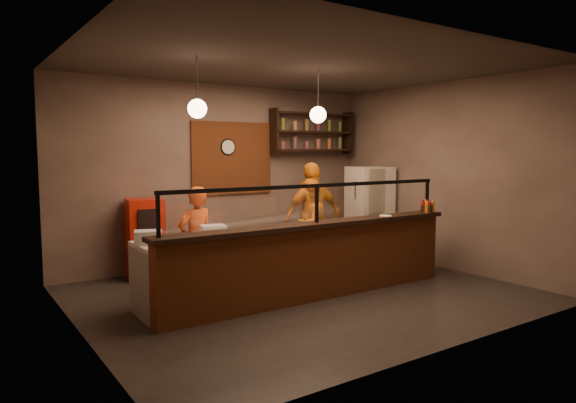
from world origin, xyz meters
TOP-DOWN VIEW (x-y plane):
  - floor at (0.00, 0.00)m, footprint 6.00×6.00m
  - ceiling at (0.00, 0.00)m, footprint 6.00×6.00m
  - wall_back at (0.00, 2.50)m, footprint 6.00×0.00m
  - wall_left at (-3.00, 0.00)m, footprint 0.00×5.00m
  - wall_right at (3.00, 0.00)m, footprint 0.00×5.00m
  - wall_front at (0.00, -2.50)m, footprint 6.00×0.00m
  - brick_patch at (0.20, 2.47)m, footprint 1.60×0.04m
  - service_counter at (0.00, -0.30)m, footprint 4.60×0.25m
  - counter_ledge at (0.00, -0.30)m, footprint 4.70×0.37m
  - worktop_cabinet at (0.00, 0.20)m, footprint 4.60×0.75m
  - worktop at (0.00, 0.20)m, footprint 4.60×0.75m
  - sneeze_guard at (0.00, -0.30)m, footprint 4.50×0.05m
  - wall_shelving at (1.90, 2.32)m, footprint 1.84×0.28m
  - wall_clock at (0.10, 2.46)m, footprint 0.30×0.04m
  - pendant_left at (-1.50, 0.20)m, footprint 0.24×0.24m
  - pendant_right at (0.40, 0.20)m, footprint 0.24×0.24m
  - cook_left at (-1.28, 0.81)m, footprint 0.62×0.47m
  - cook_mid at (0.95, 1.15)m, footprint 0.93×0.84m
  - cook_right at (1.07, 1.20)m, footprint 1.10×0.51m
  - fridge at (2.60, 1.43)m, footprint 0.82×0.78m
  - red_cooler at (-1.55, 2.15)m, footprint 0.61×0.57m
  - pizza_dough at (0.77, 0.31)m, footprint 0.58×0.58m
  - prep_tub_a at (-2.15, 0.25)m, footprint 0.39×0.35m
  - prep_tub_b at (-1.28, 0.26)m, footprint 0.35×0.30m
  - prep_tub_c at (-1.53, -0.06)m, footprint 0.30×0.25m
  - rolling_pin at (-0.87, 0.15)m, footprint 0.34×0.15m
  - condiment_caddy at (2.20, -0.33)m, footprint 0.24×0.22m
  - pepper_mill at (2.16, -0.26)m, footprint 0.05×0.05m
  - small_plate at (1.25, -0.35)m, footprint 0.20×0.20m

SIDE VIEW (x-z plane):
  - floor at x=0.00m, z-range 0.00..0.00m
  - worktop_cabinet at x=0.00m, z-range 0.00..0.85m
  - service_counter at x=0.00m, z-range 0.00..1.00m
  - red_cooler at x=-1.55m, z-range 0.00..1.28m
  - cook_left at x=-1.28m, z-range 0.00..1.53m
  - cook_mid at x=0.95m, z-range 0.00..1.56m
  - fridge at x=2.60m, z-range 0.00..1.73m
  - worktop at x=0.00m, z-range 0.85..0.90m
  - pizza_dough at x=0.77m, z-range 0.90..0.91m
  - cook_right at x=1.07m, z-range 0.00..1.84m
  - rolling_pin at x=-0.87m, z-range 0.90..0.96m
  - prep_tub_c at x=-1.53m, z-range 0.90..1.04m
  - prep_tub_b at x=-1.28m, z-range 0.90..1.06m
  - prep_tub_a at x=-2.15m, z-range 0.90..1.06m
  - counter_ledge at x=0.00m, z-range 1.00..1.06m
  - small_plate at x=1.25m, z-range 1.06..1.07m
  - condiment_caddy at x=2.20m, z-range 1.06..1.17m
  - pepper_mill at x=2.16m, z-range 1.06..1.24m
  - sneeze_guard at x=0.00m, z-range 1.11..1.63m
  - wall_back at x=0.00m, z-range -1.40..4.60m
  - wall_left at x=-3.00m, z-range -0.90..4.10m
  - wall_right at x=3.00m, z-range -0.90..4.10m
  - wall_front at x=0.00m, z-range -1.40..4.60m
  - brick_patch at x=0.20m, z-range 1.25..2.55m
  - wall_clock at x=0.10m, z-range 1.95..2.25m
  - wall_shelving at x=1.90m, z-range 1.98..2.83m
  - pendant_left at x=-1.50m, z-range 2.17..2.94m
  - pendant_right at x=0.40m, z-range 2.17..2.94m
  - ceiling at x=0.00m, z-range 3.20..3.20m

